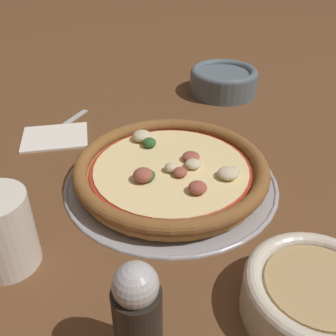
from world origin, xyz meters
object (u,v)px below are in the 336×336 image
bowl_near (311,295)px  napkin (52,136)px  pizza (168,169)px  bowl_far (222,80)px  fork (54,130)px  pepper_shaker (132,317)px  pizza_tray (168,180)px

bowl_near → napkin: bowl_near is taller
pizza → bowl_far: bowl_far is taller
fork → pepper_shaker: size_ratio=1.36×
fork → napkin: bearing=33.9°
bowl_far → pepper_shaker: 0.66m
pizza_tray → napkin: (0.22, -0.14, 0.00)m
pizza → bowl_far: 0.37m
pizza_tray → napkin: 0.26m
napkin → pizza_tray: bearing=147.7°
pizza → fork: bearing=-36.6°
pizza_tray → fork: (0.22, -0.16, -0.00)m
bowl_near → bowl_far: 0.59m
pizza → fork: pizza is taller
bowl_far → fork: size_ratio=0.91×
pizza_tray → bowl_near: size_ratio=2.22×
pizza → bowl_near: bearing=122.1°
pizza → fork: size_ratio=1.80×
fork → pizza: bearing=77.5°
bowl_far → pepper_shaker: (0.15, 0.64, 0.03)m
fork → pepper_shaker: (-0.19, 0.45, 0.06)m
pepper_shaker → bowl_near: bearing=-164.1°
pizza_tray → napkin: size_ratio=2.46×
pizza → pepper_shaker: size_ratio=2.44×
pizza_tray → pizza: (-0.00, 0.00, 0.02)m
bowl_near → fork: bearing=-47.3°
pepper_shaker → bowl_far: bearing=-102.9°
pizza → napkin: size_ratio=2.22×
pizza_tray → fork: bearing=-36.6°
pizza → pepper_shaker: (0.03, 0.29, 0.04)m
bowl_near → pepper_shaker: bearing=15.9°
bowl_near → napkin: bearing=-45.7°
pizza_tray → bowl_far: 0.37m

